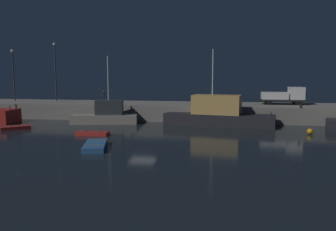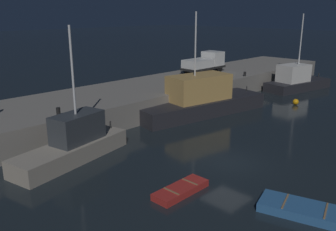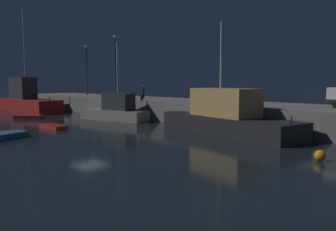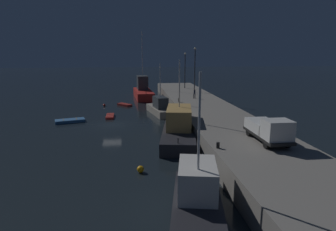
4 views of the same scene
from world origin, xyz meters
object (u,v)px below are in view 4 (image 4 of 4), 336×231
fishing_trawler_red (143,91)px  mooring_buoy_mid (140,169)px  fishing_boat_blue (197,198)px  fishing_boat_orange (160,108)px  mooring_buoy_near (104,105)px  bollard_west (218,145)px  fishing_boat_white (179,127)px  lamp_post_east (195,66)px  utility_truck (269,129)px  dockworker (194,93)px  dinghy_red_small (70,121)px  dinghy_orange_near (110,116)px  rowboat_white_mid (125,105)px  lamp_post_west (185,67)px  bollard_central (179,100)px

fishing_trawler_red → mooring_buoy_mid: fishing_trawler_red is taller
fishing_boat_blue → fishing_boat_orange: (-29.42, 0.48, -0.06)m
mooring_buoy_near → bollard_west: size_ratio=0.92×
fishing_boat_blue → bollard_west: (-6.22, 3.10, 1.16)m
fishing_boat_white → lamp_post_east: (-24.28, 7.00, 5.71)m
lamp_post_east → fishing_trawler_red: bearing=-124.9°
bollard_west → utility_truck: bearing=102.1°
fishing_boat_white → dockworker: (-16.15, 5.26, 1.64)m
fishing_boat_white → bollard_west: size_ratio=27.00×
dinghy_red_small → dinghy_orange_near: bearing=114.6°
fishing_boat_white → rowboat_white_mid: 22.84m
dinghy_orange_near → mooring_buoy_mid: mooring_buoy_mid is taller
fishing_trawler_red → lamp_post_west: size_ratio=1.83×
fishing_boat_orange → bollard_central: fishing_boat_orange is taller
mooring_buoy_near → bollard_west: 33.62m
fishing_boat_white → dinghy_orange_near: (-12.12, -8.71, -1.14)m
mooring_buoy_near → lamp_post_east: size_ratio=0.05×
fishing_boat_white → fishing_boat_orange: (-13.53, -0.95, -0.27)m
dinghy_orange_near → bollard_central: bearing=93.4°
mooring_buoy_near → utility_truck: size_ratio=0.08×
lamp_post_east → bollard_central: bearing=-23.2°
dockworker → bollard_central: (3.39, -3.21, -0.63)m
fishing_boat_blue → rowboat_white_mid: bearing=-172.0°
rowboat_white_mid → fishing_trawler_red: bearing=157.9°
lamp_post_east → fishing_boat_orange: bearing=-36.5°
fishing_boat_blue → lamp_post_west: (-46.56, 7.66, 5.43)m
fishing_boat_white → dinghy_red_small: 17.13m
utility_truck → lamp_post_west: bearing=-179.6°
mooring_buoy_mid → mooring_buoy_near: bearing=-169.4°
mooring_buoy_near → fishing_trawler_red: bearing=141.9°
lamp_post_east → mooring_buoy_near: bearing=-81.3°
rowboat_white_mid → bollard_central: bearing=44.3°
mooring_buoy_near → lamp_post_east: lamp_post_east is taller
mooring_buoy_near → lamp_post_west: (-9.04, 16.66, 6.30)m
fishing_boat_white → lamp_post_east: 25.91m
dinghy_orange_near → rowboat_white_mid: rowboat_white_mid is taller
dinghy_red_small → bollard_west: size_ratio=8.80×
fishing_trawler_red → bollard_west: fishing_trawler_red is taller
fishing_boat_white → fishing_boat_orange: bearing=-176.0°
fishing_boat_orange → rowboat_white_mid: 10.13m
mooring_buoy_mid → bollard_west: 6.66m
fishing_trawler_red → mooring_buoy_near: (9.58, -7.50, -1.29)m
dinghy_orange_near → mooring_buoy_near: (-9.51, -1.72, 0.05)m
dinghy_orange_near → bollard_west: size_ratio=6.59×
fishing_trawler_red → bollard_central: 19.12m
mooring_buoy_near → dinghy_red_small: bearing=-17.1°
fishing_boat_orange → utility_truck: fishing_boat_orange is taller
fishing_trawler_red → dinghy_red_small: bearing=-27.4°
dinghy_red_small → utility_truck: utility_truck is taller
dockworker → utility_truck: bearing=2.8°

